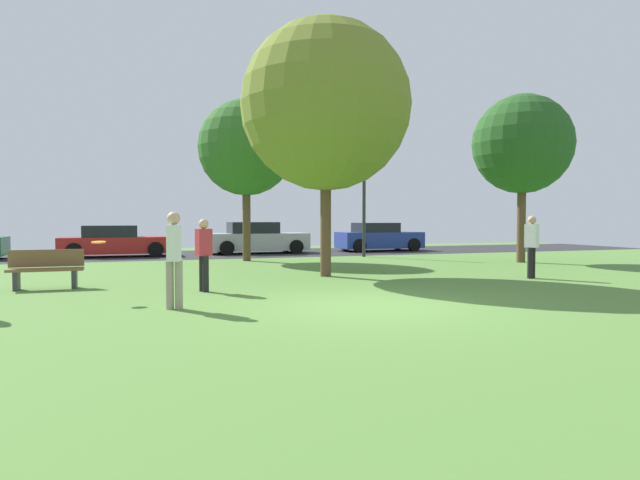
{
  "coord_description": "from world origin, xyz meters",
  "views": [
    {
      "loc": [
        -4.19,
        -9.24,
        1.62
      ],
      "look_at": [
        0.0,
        2.85,
        1.12
      ],
      "focal_mm": 31.11,
      "sensor_mm": 36.0,
      "label": 1
    }
  ],
  "objects_px": {
    "parked_car_blue": "(379,238)",
    "parked_car_red": "(115,242)",
    "person_thrower": "(204,252)",
    "person_bystander": "(174,255)",
    "maple_tree_far": "(326,106)",
    "frisbee_disc": "(99,242)",
    "street_lamp_post": "(364,203)",
    "parked_car_silver": "(257,239)",
    "birch_tree_lone": "(246,148)",
    "maple_tree_near": "(522,145)",
    "park_bench": "(46,269)",
    "person_walking": "(532,244)"
  },
  "relations": [
    {
      "from": "parked_car_silver",
      "to": "park_bench",
      "type": "relative_size",
      "value": 2.84
    },
    {
      "from": "person_thrower",
      "to": "person_walking",
      "type": "relative_size",
      "value": 0.95
    },
    {
      "from": "person_bystander",
      "to": "parked_car_silver",
      "type": "relative_size",
      "value": 0.38
    },
    {
      "from": "frisbee_disc",
      "to": "parked_car_blue",
      "type": "height_order",
      "value": "parked_car_blue"
    },
    {
      "from": "parked_car_red",
      "to": "parked_car_blue",
      "type": "xyz_separation_m",
      "value": [
        12.36,
        0.19,
        0.04
      ]
    },
    {
      "from": "person_thrower",
      "to": "park_bench",
      "type": "xyz_separation_m",
      "value": [
        -3.37,
        1.68,
        -0.42
      ]
    },
    {
      "from": "person_bystander",
      "to": "parked_car_red",
      "type": "relative_size",
      "value": 0.39
    },
    {
      "from": "park_bench",
      "to": "street_lamp_post",
      "type": "bearing_deg",
      "value": -146.55
    },
    {
      "from": "person_thrower",
      "to": "person_bystander",
      "type": "relative_size",
      "value": 0.92
    },
    {
      "from": "parked_car_red",
      "to": "park_bench",
      "type": "bearing_deg",
      "value": -96.53
    },
    {
      "from": "parked_car_blue",
      "to": "person_walking",
      "type": "bearing_deg",
      "value": -96.67
    },
    {
      "from": "person_thrower",
      "to": "frisbee_disc",
      "type": "relative_size",
      "value": 4.77
    },
    {
      "from": "maple_tree_far",
      "to": "person_bystander",
      "type": "relative_size",
      "value": 4.09
    },
    {
      "from": "frisbee_disc",
      "to": "parked_car_blue",
      "type": "xyz_separation_m",
      "value": [
        12.36,
        13.5,
        -0.5
      ]
    },
    {
      "from": "maple_tree_near",
      "to": "street_lamp_post",
      "type": "relative_size",
      "value": 1.37
    },
    {
      "from": "street_lamp_post",
      "to": "maple_tree_far",
      "type": "bearing_deg",
      "value": -121.27
    },
    {
      "from": "person_walking",
      "to": "frisbee_disc",
      "type": "relative_size",
      "value": 5.02
    },
    {
      "from": "parked_car_silver",
      "to": "parked_car_blue",
      "type": "relative_size",
      "value": 1.09
    },
    {
      "from": "birch_tree_lone",
      "to": "parked_car_blue",
      "type": "relative_size",
      "value": 1.47
    },
    {
      "from": "birch_tree_lone",
      "to": "person_thrower",
      "type": "distance_m",
      "value": 9.56
    },
    {
      "from": "parked_car_blue",
      "to": "person_thrower",
      "type": "bearing_deg",
      "value": -128.72
    },
    {
      "from": "person_thrower",
      "to": "parked_car_blue",
      "type": "height_order",
      "value": "person_thrower"
    },
    {
      "from": "person_thrower",
      "to": "street_lamp_post",
      "type": "height_order",
      "value": "street_lamp_post"
    },
    {
      "from": "maple_tree_far",
      "to": "park_bench",
      "type": "bearing_deg",
      "value": -175.77
    },
    {
      "from": "parked_car_blue",
      "to": "frisbee_disc",
      "type": "bearing_deg",
      "value": -132.46
    },
    {
      "from": "maple_tree_far",
      "to": "parked_car_red",
      "type": "relative_size",
      "value": 1.59
    },
    {
      "from": "parked_car_silver",
      "to": "parked_car_blue",
      "type": "bearing_deg",
      "value": -0.5
    },
    {
      "from": "person_thrower",
      "to": "person_walking",
      "type": "xyz_separation_m",
      "value": [
        8.73,
        -0.13,
        0.05
      ]
    },
    {
      "from": "parked_car_blue",
      "to": "person_bystander",
      "type": "bearing_deg",
      "value": -126.4
    },
    {
      "from": "parked_car_silver",
      "to": "person_bystander",
      "type": "bearing_deg",
      "value": -107.92
    },
    {
      "from": "maple_tree_near",
      "to": "frisbee_disc",
      "type": "bearing_deg",
      "value": -159.87
    },
    {
      "from": "parked_car_red",
      "to": "street_lamp_post",
      "type": "bearing_deg",
      "value": -19.46
    },
    {
      "from": "maple_tree_far",
      "to": "street_lamp_post",
      "type": "xyz_separation_m",
      "value": [
        4.17,
        6.87,
        -2.5
      ]
    },
    {
      "from": "park_bench",
      "to": "person_bystander",
      "type": "bearing_deg",
      "value": 123.41
    },
    {
      "from": "maple_tree_far",
      "to": "parked_car_silver",
      "type": "height_order",
      "value": "maple_tree_far"
    },
    {
      "from": "maple_tree_far",
      "to": "birch_tree_lone",
      "type": "distance_m",
      "value": 6.41
    },
    {
      "from": "birch_tree_lone",
      "to": "maple_tree_near",
      "type": "distance_m",
      "value": 10.25
    },
    {
      "from": "parked_car_blue",
      "to": "parked_car_red",
      "type": "bearing_deg",
      "value": -179.13
    },
    {
      "from": "birch_tree_lone",
      "to": "parked_car_red",
      "type": "xyz_separation_m",
      "value": [
        -4.82,
        4.06,
        -3.68
      ]
    },
    {
      "from": "maple_tree_far",
      "to": "street_lamp_post",
      "type": "bearing_deg",
      "value": 58.73
    },
    {
      "from": "frisbee_disc",
      "to": "parked_car_red",
      "type": "distance_m",
      "value": 13.33
    },
    {
      "from": "frisbee_disc",
      "to": "parked_car_silver",
      "type": "xyz_separation_m",
      "value": [
        6.18,
        13.56,
        -0.49
      ]
    },
    {
      "from": "birch_tree_lone",
      "to": "park_bench",
      "type": "distance_m",
      "value": 9.91
    },
    {
      "from": "person_walking",
      "to": "parked_car_red",
      "type": "height_order",
      "value": "person_walking"
    },
    {
      "from": "frisbee_disc",
      "to": "park_bench",
      "type": "relative_size",
      "value": 0.21
    },
    {
      "from": "maple_tree_far",
      "to": "parked_car_red",
      "type": "xyz_separation_m",
      "value": [
        -5.77,
        10.38,
        -4.13
      ]
    },
    {
      "from": "maple_tree_far",
      "to": "person_bystander",
      "type": "distance_m",
      "value": 7.31
    },
    {
      "from": "person_bystander",
      "to": "frisbee_disc",
      "type": "height_order",
      "value": "person_bystander"
    },
    {
      "from": "maple_tree_near",
      "to": "person_thrower",
      "type": "relative_size",
      "value": 3.83
    },
    {
      "from": "maple_tree_far",
      "to": "parked_car_blue",
      "type": "xyz_separation_m",
      "value": [
        6.59,
        10.57,
        -4.09
      ]
    }
  ]
}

